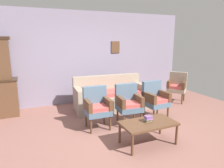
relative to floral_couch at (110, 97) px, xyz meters
The scene contains 9 objects.
ground_plane 1.73m from the floral_couch, 101.28° to the right, with size 7.68×7.68×0.00m, color #84564C.
wall_back_with_decor 1.45m from the floral_couch, 108.84° to the left, with size 6.40×0.09×2.70m.
floral_couch is the anchor object (origin of this frame).
armchair_by_doorway 1.30m from the floral_couch, 126.01° to the right, with size 0.53×0.50×0.90m.
armchair_near_cabinet 1.11m from the floral_couch, 91.18° to the right, with size 0.56×0.54×0.90m.
armchair_row_middle 1.30m from the floral_couch, 55.95° to the right, with size 0.55×0.52×0.90m.
wingback_chair_by_fireplace 2.16m from the floral_couch, ahead, with size 0.71×0.71×0.90m.
coffee_table 2.09m from the floral_couch, 93.83° to the right, with size 1.00×0.56×0.42m.
book_stack_on_table 2.07m from the floral_couch, 93.52° to the right, with size 0.14×0.11×0.11m.
Camera 1 is at (-1.80, -3.34, 1.90)m, focal length 32.77 mm.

